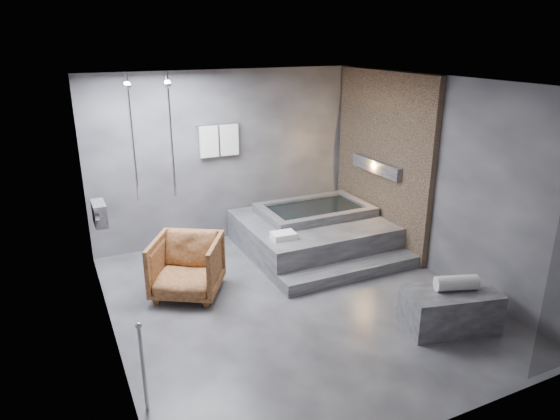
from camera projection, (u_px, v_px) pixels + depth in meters
room at (315, 166)px, 6.33m from camera, size 5.00×5.04×2.82m
tub_deck at (312, 233)px, 8.12m from camera, size 2.20×2.00×0.50m
tub_step at (351, 271)px, 7.16m from camera, size 2.20×0.36×0.18m
concrete_bench at (450, 309)px, 5.90m from camera, size 1.18×0.82×0.48m
driftwood_chair at (187, 266)px, 6.61m from camera, size 1.19×1.20×0.80m
rolled_towel at (456, 283)px, 5.81m from camera, size 0.53×0.33×0.18m
deck_towel at (284, 235)px, 7.25m from camera, size 0.36×0.27×0.09m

